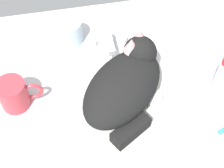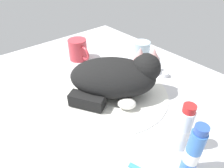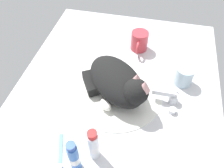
% 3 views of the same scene
% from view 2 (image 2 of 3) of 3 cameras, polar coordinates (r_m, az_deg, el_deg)
% --- Properties ---
extents(ground_plane, '(1.10, 0.83, 0.03)m').
position_cam_2_polar(ground_plane, '(0.70, 0.23, -3.75)').
color(ground_plane, silver).
extents(sink_basin, '(0.38, 0.38, 0.01)m').
position_cam_2_polar(sink_basin, '(0.69, 0.23, -2.57)').
color(sink_basin, silver).
rests_on(sink_basin, ground_plane).
extents(faucet, '(0.13, 0.10, 0.06)m').
position_cam_2_polar(faucet, '(0.81, 11.72, 4.72)').
color(faucet, silver).
rests_on(faucet, ground_plane).
extents(cat, '(0.31, 0.31, 0.16)m').
position_cam_2_polar(cat, '(0.65, 1.56, 2.14)').
color(cat, black).
rests_on(cat, sink_basin).
extents(coffee_mug, '(0.12, 0.08, 0.09)m').
position_cam_2_polar(coffee_mug, '(0.90, -9.54, 9.55)').
color(coffee_mug, '#C63842').
rests_on(coffee_mug, ground_plane).
extents(rinse_cup, '(0.07, 0.07, 0.08)m').
position_cam_2_polar(rinse_cup, '(0.90, 8.29, 9.32)').
color(rinse_cup, silver).
rests_on(rinse_cup, ground_plane).
extents(toothpaste_bottle, '(0.04, 0.04, 0.14)m').
position_cam_2_polar(toothpaste_bottle, '(0.52, 19.55, -11.90)').
color(toothpaste_bottle, white).
rests_on(toothpaste_bottle, ground_plane).
extents(mouthwash_bottle, '(0.03, 0.03, 0.15)m').
position_cam_2_polar(mouthwash_bottle, '(0.48, 21.92, -17.54)').
color(mouthwash_bottle, '#3870C6').
rests_on(mouthwash_bottle, ground_plane).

